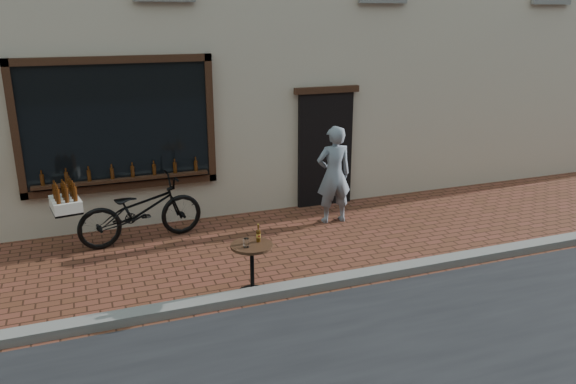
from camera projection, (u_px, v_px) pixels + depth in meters
name	position (u px, v px, depth m)	size (l,w,h in m)	color
ground	(299.00, 299.00, 7.45)	(90.00, 90.00, 0.00)	#542C1B
kerb	(294.00, 288.00, 7.61)	(90.00, 0.25, 0.12)	slate
cargo_bicycle	(138.00, 210.00, 9.18)	(2.44, 1.03, 1.15)	black
bistro_table	(252.00, 259.00, 7.44)	(0.56, 0.56, 0.96)	black
pedestrian	(334.00, 175.00, 9.98)	(0.64, 0.42, 1.76)	slate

